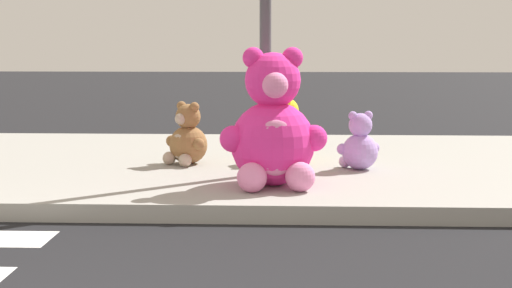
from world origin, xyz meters
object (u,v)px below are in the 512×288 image
object	(u,v)px
plush_pink_large	(273,131)
plush_yellow	(283,135)
plush_lavender	(359,146)
plush_brown	(187,139)

from	to	relation	value
plush_pink_large	plush_yellow	world-z (taller)	plush_pink_large
plush_yellow	plush_pink_large	bearing A→B (deg)	-93.51
plush_pink_large	plush_lavender	xyz separation A→B (m)	(0.84, 0.89, -0.25)
plush_pink_large	plush_lavender	distance (m)	1.25
plush_pink_large	plush_lavender	size ratio (longest dim) A/B	2.09
plush_brown	plush_lavender	size ratio (longest dim) A/B	1.11
plush_yellow	plush_brown	distance (m)	1.01
plush_pink_large	plush_brown	xyz separation A→B (m)	(-0.91, 1.13, -0.23)
plush_yellow	plush_brown	size ratio (longest dim) A/B	1.09
plush_pink_large	plush_yellow	bearing A→B (deg)	86.49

